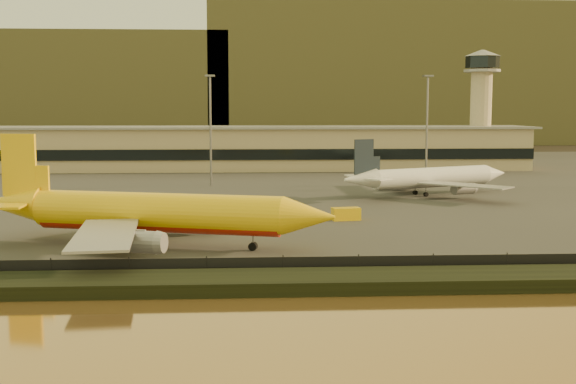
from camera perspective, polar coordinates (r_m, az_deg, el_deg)
The scene contains 12 objects.
ground at distance 89.09m, azimuth -2.11°, elevation -4.99°, with size 900.00×900.00×0.00m, color black.
embankment at distance 72.35m, azimuth -1.82°, elevation -7.14°, with size 320.00×7.00×1.40m, color black.
tarmac at distance 183.14m, azimuth -2.73°, elevation 1.01°, with size 320.00×220.00×0.20m, color #2D2D2D.
perimeter_fence at distance 76.11m, azimuth -1.90°, elevation -5.99°, with size 300.00×0.05×2.20m, color black.
terminal_building at distance 213.51m, azimuth -6.73°, elevation 3.42°, with size 202.00×25.00×12.60m.
control_tower at distance 229.79m, azimuth 15.02°, elevation 7.31°, with size 11.20×11.20×35.50m.
apron_light_masts at distance 163.14m, azimuth 2.61°, elevation 5.82°, with size 152.20×12.20×25.40m.
distant_hills at distance 427.90m, azimuth -5.91°, elevation 8.36°, with size 470.00×160.00×70.00m.
dhl_cargo_jet at distance 94.65m, azimuth -10.72°, elevation -1.65°, with size 47.35×45.29×14.37m.
white_narrowbody_jet at distance 151.35m, azimuth 11.11°, elevation 1.10°, with size 38.94×36.81×11.80m.
gse_vehicle_yellow at distance 115.45m, azimuth 4.60°, elevation -1.74°, with size 4.46×2.01×2.01m, color yellow.
gse_vehicle_white at distance 120.38m, azimuth -9.65°, elevation -1.55°, with size 3.65×1.64×1.64m, color silver.
Camera 1 is at (-1.77, -87.26, 17.85)m, focal length 45.00 mm.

